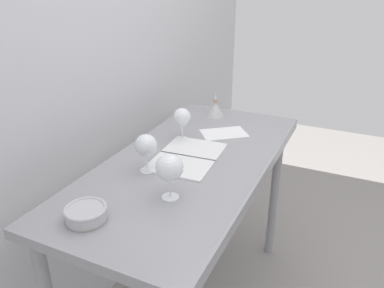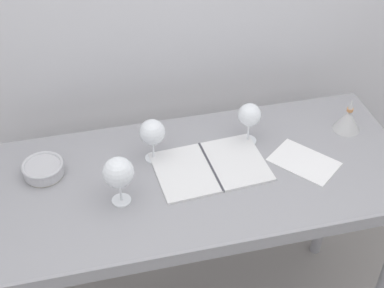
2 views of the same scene
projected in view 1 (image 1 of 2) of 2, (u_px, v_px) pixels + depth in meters
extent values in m
cube|color=silver|center=(89.00, 57.00, 1.68)|extent=(3.80, 0.04, 2.60)
cube|color=gray|center=(189.00, 163.00, 1.66)|extent=(1.40, 0.64, 0.04)
cube|color=gray|center=(261.00, 180.00, 1.54)|extent=(1.40, 0.01, 0.05)
cylinder|color=gray|center=(274.00, 194.00, 2.27)|extent=(0.05, 0.05, 0.86)
cylinder|color=gray|center=(196.00, 176.00, 2.47)|extent=(0.05, 0.05, 0.86)
cylinder|color=white|center=(182.00, 139.00, 1.85)|extent=(0.06, 0.06, 0.00)
cylinder|color=white|center=(182.00, 131.00, 1.83)|extent=(0.01, 0.01, 0.08)
sphere|color=white|center=(182.00, 117.00, 1.80)|extent=(0.08, 0.08, 0.08)
cylinder|color=maroon|center=(182.00, 119.00, 1.81)|extent=(0.06, 0.06, 0.02)
cylinder|color=white|center=(147.00, 170.00, 1.55)|extent=(0.06, 0.06, 0.00)
cylinder|color=white|center=(147.00, 162.00, 1.54)|extent=(0.01, 0.01, 0.07)
sphere|color=white|center=(146.00, 145.00, 1.51)|extent=(0.09, 0.09, 0.09)
cylinder|color=maroon|center=(146.00, 149.00, 1.51)|extent=(0.06, 0.06, 0.03)
cylinder|color=white|center=(170.00, 197.00, 1.37)|extent=(0.06, 0.06, 0.00)
cylinder|color=white|center=(170.00, 187.00, 1.35)|extent=(0.01, 0.01, 0.08)
sphere|color=white|center=(169.00, 168.00, 1.32)|extent=(0.10, 0.10, 0.10)
cylinder|color=maroon|center=(170.00, 172.00, 1.33)|extent=(0.07, 0.07, 0.02)
cube|color=silver|center=(179.00, 166.00, 1.59)|extent=(0.21, 0.27, 0.01)
cube|color=silver|center=(195.00, 148.00, 1.75)|extent=(0.21, 0.27, 0.01)
cube|color=#3F3F47|center=(187.00, 157.00, 1.67)|extent=(0.03, 0.26, 0.01)
cube|color=white|center=(224.00, 133.00, 1.92)|extent=(0.26, 0.27, 0.00)
cylinder|color=beige|center=(87.00, 219.00, 1.24)|extent=(0.13, 0.13, 0.01)
cylinder|color=#B7B7BC|center=(86.00, 214.00, 1.24)|extent=(0.14, 0.14, 0.04)
torus|color=#B7B7BC|center=(85.00, 209.00, 1.23)|extent=(0.14, 0.14, 0.01)
cone|color=#B8B8B8|center=(215.00, 109.00, 2.14)|extent=(0.10, 0.10, 0.08)
cylinder|color=#C17F4C|center=(215.00, 101.00, 2.12)|extent=(0.02, 0.02, 0.01)
cone|color=#B8B8B8|center=(215.00, 96.00, 2.11)|extent=(0.02, 0.02, 0.04)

